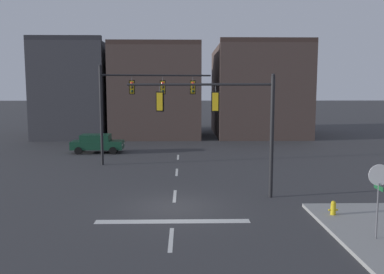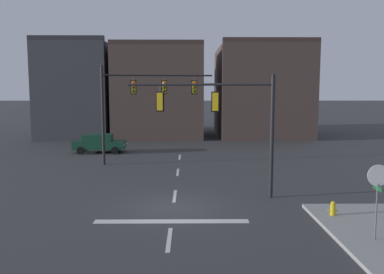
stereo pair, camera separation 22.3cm
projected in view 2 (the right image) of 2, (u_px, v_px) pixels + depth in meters
ground_plane at (173, 207)px, 18.43m from camera, size 400.00×400.00×0.00m
stop_bar_paint at (171, 221)px, 16.44m from camera, size 6.40×0.50×0.01m
lane_centreline at (175, 196)px, 20.42m from camera, size 0.16×26.40×0.01m
signal_mast_near_side at (227, 114)px, 19.94m from camera, size 7.39×1.15×6.22m
signal_mast_far_side at (138, 97)px, 28.79m from camera, size 8.02×1.12×7.23m
stop_sign at (378, 184)px, 13.84m from camera, size 0.76×0.64×2.83m
car_lot_nearside at (99, 143)px, 34.58m from camera, size 4.48×1.96×1.61m
fire_hydrant at (333, 211)px, 16.78m from camera, size 0.40×0.30×0.75m
building_row at (176, 92)px, 47.83m from camera, size 30.61×13.08×11.09m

